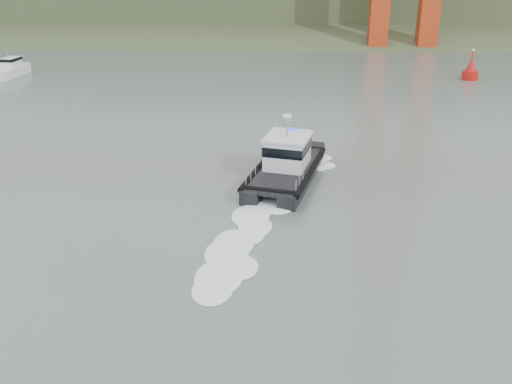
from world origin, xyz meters
TOP-DOWN VIEW (x-y plane):
  - ground at (0.00, 0.00)m, footprint 400.00×400.00m
  - patrol_boat at (2.78, 15.54)m, footprint 6.00×10.75m
  - motorboat at (-32.90, 50.31)m, footprint 2.86×6.81m
  - nav_buoy at (26.12, 50.74)m, footprint 1.96×1.96m

SIDE VIEW (x-z plane):
  - ground at x=0.00m, z-range 0.00..0.00m
  - motorboat at x=-32.90m, z-range -0.91..2.73m
  - nav_buoy at x=26.12m, z-range -0.97..3.11m
  - patrol_boat at x=2.78m, z-range -1.23..3.70m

